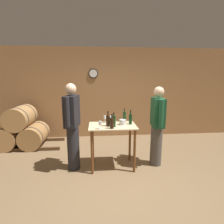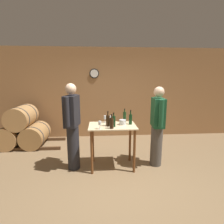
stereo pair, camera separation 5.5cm
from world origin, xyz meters
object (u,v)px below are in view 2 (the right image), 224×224
Objects in this scene: wine_bottle_far_left at (108,120)px; wine_glass_near_right at (110,118)px; wine_bottle_center at (114,121)px; wine_glass_near_left at (100,123)px; wine_glass_near_center at (105,118)px; ice_bucket at (123,122)px; wine_bottle_far_right at (130,119)px; person_visitor_with_scarf at (72,125)px; wine_bottle_left at (112,123)px; wine_bottle_right at (125,117)px; person_host at (157,125)px; wine_glass_far_side at (112,120)px.

wine_glass_near_right is at bearing 75.94° from wine_bottle_far_left.
wine_bottle_center is 1.81× the size of wine_glass_near_left.
ice_bucket is at bearing -29.08° from wine_glass_near_center.
person_visitor_with_scarf is at bearing -177.35° from wine_bottle_far_right.
wine_bottle_left is 0.56m from wine_bottle_right.
person_host is (0.56, -0.02, -0.13)m from wine_bottle_far_right.
person_host is (0.72, -0.00, -0.07)m from ice_bucket.
wine_bottle_right is 1.93× the size of wine_glass_near_center.
wine_bottle_far_left is 1.00× the size of wine_bottle_far_right.
wine_bottle_center reaches higher than wine_bottle_left.
wine_glass_near_right is (0.21, 0.43, 0.00)m from wine_glass_near_left.
wine_bottle_far_left is 1.06× the size of wine_bottle_center.
ice_bucket is at bearing 2.01° from person_visitor_with_scarf.
wine_glass_near_left is 1.16× the size of ice_bucket.
wine_glass_near_center is at bearing -176.64° from wine_bottle_right.
wine_bottle_far_right is 0.17× the size of person_visitor_with_scarf.
wine_bottle_right is at bearing 56.50° from wine_bottle_left.
wine_bottle_right is 0.98× the size of wine_bottle_far_right.
wine_bottle_center reaches higher than wine_glass_near_right.
person_host reaches higher than wine_bottle_center.
person_host is 0.96× the size of person_visitor_with_scarf.
wine_glass_near_center is at bearing 99.88° from wine_bottle_far_left.
wine_bottle_center is at bearing 28.43° from wine_glass_near_left.
person_host is (1.18, 0.27, -0.13)m from wine_glass_near_left.
wine_glass_near_left is (-0.22, -0.03, 0.00)m from wine_bottle_left.
wine_bottle_center is at bearing -64.37° from wine_glass_near_center.
wine_glass_near_left reaches higher than wine_glass_near_center.
wine_bottle_left is 0.13m from wine_bottle_center.
wine_bottle_right reaches higher than wine_bottle_center.
wine_bottle_center is 0.24m from ice_bucket.
wine_bottle_left is 1.93× the size of wine_glass_far_side.
wine_bottle_far_left is at bearing -3.25° from person_visitor_with_scarf.
wine_bottle_far_left is 1.03m from person_host.
wine_bottle_left is (0.06, -0.17, -0.01)m from wine_bottle_far_left.
wine_bottle_far_left is 0.47m from wine_bottle_far_right.
person_host reaches higher than wine_bottle_far_right.
wine_glass_near_right is (-0.31, -0.07, -0.00)m from wine_bottle_right.
wine_bottle_far_right is at bearing 6.51° from ice_bucket.
wine_bottle_center is 0.38m from wine_bottle_far_right.
wine_bottle_far_right is (0.35, 0.15, 0.00)m from wine_bottle_center.
person_host is (0.94, 0.02, -0.12)m from wine_glass_far_side.
wine_bottle_far_right is at bearing 25.34° from wine_glass_near_left.
wine_glass_near_right is 0.78m from person_visitor_with_scarf.
wine_bottle_right is 1.10m from person_visitor_with_scarf.
wine_bottle_far_right is 1.92× the size of wine_glass_near_left.
wine_bottle_center is 1.86× the size of wine_glass_near_center.
wine_glass_near_right is 0.98m from person_host.
wine_bottle_far_left is at bearing 109.44° from wine_bottle_left.
wine_bottle_right is at bearing 43.04° from wine_glass_near_left.
wine_bottle_far_left is at bearing 51.88° from wine_glass_near_left.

